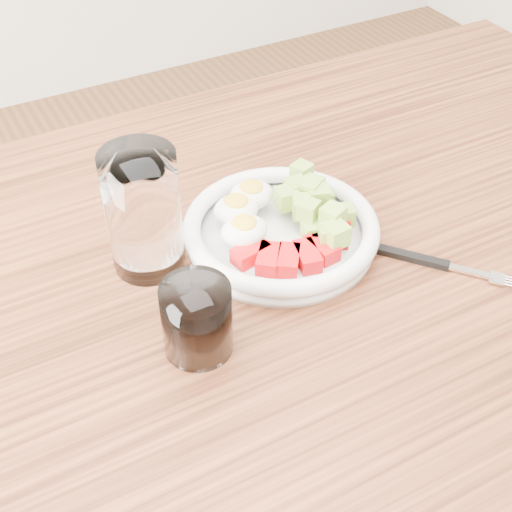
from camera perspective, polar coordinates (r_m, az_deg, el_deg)
The scene contains 5 objects.
dining_table at distance 0.93m, azimuth 0.84°, elevation -6.19°, with size 1.50×0.90×0.77m.
bowl at distance 0.90m, azimuth 2.00°, elevation 2.34°, with size 0.25×0.25×0.06m.
fork at distance 0.90m, azimuth 14.01°, elevation -0.50°, with size 0.13×0.15×0.01m.
water_glass at distance 0.84m, azimuth -9.00°, elevation 3.50°, with size 0.09×0.09×0.16m, color white.
coffee_glass at distance 0.75m, azimuth -4.74°, elevation -5.10°, with size 0.08×0.08×0.09m.
Camera 1 is at (-0.31, -0.54, 1.36)m, focal length 50.00 mm.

